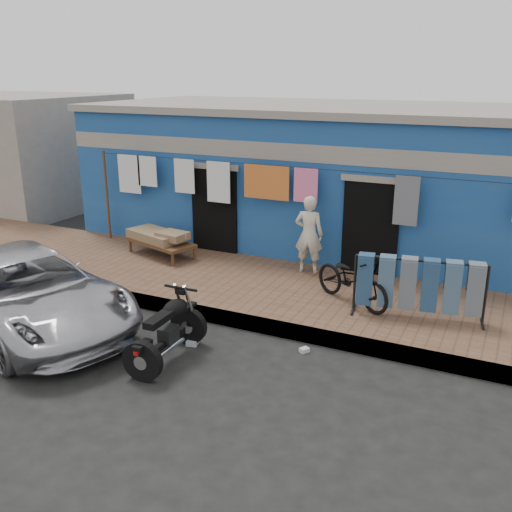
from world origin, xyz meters
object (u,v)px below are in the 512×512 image
Objects in this scene: bicycle at (353,274)px; motorcycle at (166,329)px; charpoy at (161,243)px; car at (27,290)px; jeans_rack at (418,287)px; seated_person at (309,234)px.

bicycle reaches higher than motorcycle.
bicycle reaches higher than charpoy.
charpoy is (0.22, 3.54, -0.13)m from car.
motorcycle is 0.87× the size of charpoy.
car is 2.56× the size of charpoy.
jeans_rack is (5.66, -0.91, 0.24)m from charpoy.
seated_person is 0.86× the size of charpoy.
bicycle is 0.76× the size of jeans_rack.
bicycle reaches higher than car.
bicycle is 0.91× the size of charpoy.
seated_person is at bearing 6.88° from charpoy.
car is 6.44m from jeans_rack.
seated_person reaches higher than jeans_rack.
seated_person is 2.74m from jeans_rack.
seated_person is 4.05m from motorcycle.
bicycle is (1.26, -1.22, -0.24)m from seated_person.
bicycle is at bearing 129.38° from seated_person.
bicycle is at bearing -40.55° from car.
seated_person is 0.98× the size of motorcycle.
charpoy is at bearing 109.26° from bicycle.
motorcycle is (-0.73, -3.95, -0.52)m from seated_person.
seated_person is (3.49, 3.94, 0.37)m from car.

